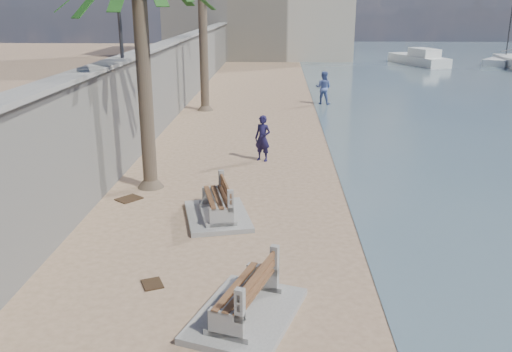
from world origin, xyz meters
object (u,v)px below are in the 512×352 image
object	(u,v)px
bench_near	(246,297)
person_b	(324,86)
bench_far	(217,203)
person_a	(263,135)
sailboat_west	(505,60)
yacht_far	(418,61)

from	to	relation	value
bench_near	person_b	bearing A→B (deg)	82.08
bench_near	bench_far	size ratio (longest dim) A/B	1.06
person_a	sailboat_west	distance (m)	39.56
bench_near	person_a	size ratio (longest dim) A/B	1.46
person_b	sailboat_west	world-z (taller)	sailboat_west
bench_near	person_b	world-z (taller)	person_b
person_b	bench_far	bearing A→B (deg)	96.96
sailboat_west	bench_far	bearing A→B (deg)	-120.10
yacht_far	sailboat_west	world-z (taller)	sailboat_west
person_a	yacht_far	bearing A→B (deg)	95.33
bench_near	sailboat_west	bearing A→B (deg)	63.70
bench_near	sailboat_west	world-z (taller)	sailboat_west
person_a	person_b	distance (m)	11.81
bench_near	yacht_far	bearing A→B (deg)	72.65
person_a	sailboat_west	size ratio (longest dim) A/B	0.19
yacht_far	bench_far	bearing A→B (deg)	141.00
bench_near	sailboat_west	size ratio (longest dim) A/B	0.28
yacht_far	person_b	bearing A→B (deg)	135.43
bench_near	person_b	xyz separation A→B (m)	(2.99, 21.51, 0.57)
yacht_far	sailboat_west	distance (m)	8.38
bench_far	person_b	world-z (taller)	person_b
person_a	yacht_far	xyz separation A→B (m)	(13.15, 31.95, -0.58)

